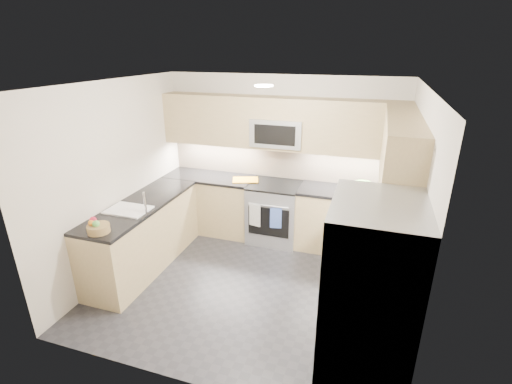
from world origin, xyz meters
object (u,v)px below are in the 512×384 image
(refrigerator, at_px, (367,304))
(fruit_basket, at_px, (99,229))
(gas_range, at_px, (274,213))
(microwave, at_px, (278,132))
(cutting_board, at_px, (245,180))
(utensil_bowl, at_px, (363,188))

(refrigerator, height_order, fruit_basket, refrigerator)
(gas_range, distance_m, microwave, 1.25)
(fruit_basket, bearing_deg, cutting_board, 65.47)
(gas_range, relative_size, fruit_basket, 3.71)
(cutting_board, bearing_deg, refrigerator, -51.62)
(gas_range, bearing_deg, cutting_board, 179.15)
(refrigerator, bearing_deg, gas_range, 120.88)
(refrigerator, height_order, cutting_board, refrigerator)
(microwave, relative_size, utensil_bowl, 2.96)
(refrigerator, bearing_deg, cutting_board, 128.38)
(refrigerator, relative_size, cutting_board, 4.61)
(utensil_bowl, xyz_separation_m, fruit_basket, (-2.72, -2.16, -0.03))
(microwave, relative_size, fruit_basket, 3.10)
(microwave, distance_m, refrigerator, 3.04)
(refrigerator, relative_size, utensil_bowl, 7.00)
(utensil_bowl, relative_size, cutting_board, 0.66)
(refrigerator, xyz_separation_m, utensil_bowl, (-0.18, 2.46, 0.11))
(cutting_board, bearing_deg, microwave, 13.90)
(fruit_basket, bearing_deg, microwave, 57.21)
(fruit_basket, bearing_deg, gas_range, 55.70)
(utensil_bowl, height_order, cutting_board, utensil_bowl)
(gas_range, relative_size, cutting_board, 2.33)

